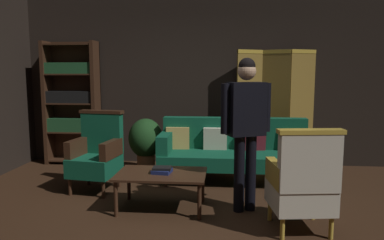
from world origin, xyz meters
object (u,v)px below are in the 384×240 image
at_px(armchair_wing_left, 97,153).
at_px(bookshelf, 72,101).
at_px(book_navy_cloth, 162,171).
at_px(velvet_couch, 234,149).
at_px(armchair_gilt_accent, 302,183).
at_px(standing_figure, 246,120).
at_px(potted_plant, 146,141).
at_px(book_black_cloth, 162,168).
at_px(coffee_table, 161,177).
at_px(folding_screen, 275,107).

bearing_deg(armchair_wing_left, bookshelf, 123.31).
bearing_deg(bookshelf, book_navy_cloth, -46.56).
distance_m(velvet_couch, book_navy_cloth, 1.49).
distance_m(armchair_gilt_accent, standing_figure, 0.91).
xyz_separation_m(armchair_gilt_accent, potted_plant, (-1.98, 2.07, -0.01)).
xyz_separation_m(armchair_wing_left, book_navy_cloth, (0.97, -0.61, -0.05)).
xyz_separation_m(bookshelf, armchair_gilt_accent, (3.31, -2.45, -0.57)).
xyz_separation_m(standing_figure, book_black_cloth, (-0.93, -0.03, -0.55)).
xyz_separation_m(velvet_couch, book_black_cloth, (-0.84, -1.23, 0.02)).
height_order(bookshelf, book_navy_cloth, bookshelf).
bearing_deg(bookshelf, coffee_table, -46.73).
distance_m(potted_plant, book_navy_cloth, 1.67).
distance_m(bookshelf, book_black_cloth, 2.77).
bearing_deg(folding_screen, book_black_cloth, -126.41).
height_order(folding_screen, velvet_couch, folding_screen).
bearing_deg(book_black_cloth, bookshelf, 133.44).
xyz_separation_m(bookshelf, standing_figure, (2.79, -1.93, -0.03)).
bearing_deg(armchair_gilt_accent, coffee_table, 161.75).
relative_size(potted_plant, book_black_cloth, 4.05).
relative_size(velvet_couch, armchair_gilt_accent, 2.04).
height_order(folding_screen, armchair_gilt_accent, folding_screen).
bearing_deg(standing_figure, folding_screen, 73.89).
bearing_deg(velvet_couch, coffee_table, -124.44).
distance_m(velvet_couch, potted_plant, 1.42).
distance_m(velvet_couch, coffee_table, 1.50).
relative_size(velvet_couch, armchair_wing_left, 2.04).
bearing_deg(book_navy_cloth, coffee_table, -155.08).
height_order(bookshelf, velvet_couch, bookshelf).
relative_size(armchair_gilt_accent, armchair_wing_left, 1.00).
distance_m(coffee_table, book_black_cloth, 0.10).
relative_size(coffee_table, book_navy_cloth, 4.96).
bearing_deg(velvet_couch, armchair_gilt_accent, -70.35).
bearing_deg(standing_figure, bookshelf, 145.31).
height_order(armchair_wing_left, book_black_cloth, armchair_wing_left).
relative_size(velvet_couch, coffee_table, 2.12).
bearing_deg(coffee_table, standing_figure, 2.34).
distance_m(folding_screen, book_navy_cloth, 2.60).
bearing_deg(bookshelf, armchair_gilt_accent, -36.50).
distance_m(book_navy_cloth, book_black_cloth, 0.03).
bearing_deg(armchair_gilt_accent, folding_screen, 88.63).
bearing_deg(book_black_cloth, armchair_wing_left, 147.89).
bearing_deg(bookshelf, folding_screen, 1.35).
xyz_separation_m(folding_screen, bookshelf, (-3.37, -0.08, 0.07)).
height_order(potted_plant, book_navy_cloth, potted_plant).
distance_m(folding_screen, velvet_couch, 1.18).
xyz_separation_m(armchair_gilt_accent, book_navy_cloth, (-1.45, 0.48, -0.05)).
distance_m(bookshelf, armchair_wing_left, 1.72).
height_order(folding_screen, book_navy_cloth, folding_screen).
height_order(folding_screen, book_black_cloth, folding_screen).
relative_size(folding_screen, book_black_cloth, 9.30).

